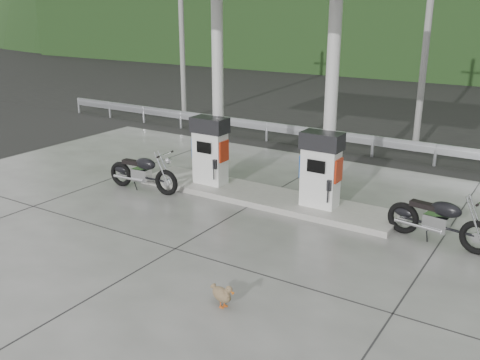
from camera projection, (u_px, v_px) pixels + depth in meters
The scene contains 15 objects.
ground at pixel (204, 233), 11.72m from camera, with size 160.00×160.00×0.00m, color black.
forecourt_apron at pixel (204, 232), 11.72m from camera, with size 18.00×14.00×0.02m, color #62625E.
pump_island at pixel (262, 196), 13.70m from camera, with size 7.00×1.40×0.15m, color gray.
gas_pump_left at pixel (210, 151), 14.21m from camera, with size 0.95×0.55×1.80m, color white, non-canonical shape.
gas_pump_right at pixel (321, 170), 12.58m from camera, with size 0.95×0.55×1.80m, color white, non-canonical shape.
canopy_column_left at pixel (218, 89), 14.03m from camera, with size 0.30×0.30×5.00m, color silver.
canopy_column_right at pixel (331, 100), 12.40m from camera, with size 0.30×0.30×5.00m, color silver.
guardrail at pixel (344, 132), 17.91m from camera, with size 26.00×0.16×1.42m, color #AFB1B7, non-canonical shape.
road at pixel (377, 133), 20.94m from camera, with size 60.00×7.00×0.01m, color black.
utility_pole_a at pixel (181, 24), 22.17m from camera, with size 0.22×0.22×8.00m, color gray.
utility_pole_b at pixel (427, 30), 17.07m from camera, with size 0.22×0.22×8.00m, color gray.
tree_band at pixel (475, 33), 34.83m from camera, with size 80.00×6.00×6.00m, color black.
motorcycle_left at pixel (143, 173), 14.22m from camera, with size 2.07×0.65×0.98m, color black, non-canonical shape.
motorcycle_right at pixel (439, 220), 11.04m from camera, with size 2.12×0.67×1.01m, color black, non-canonical shape.
duck at pixel (222, 295), 8.80m from camera, with size 0.54×0.15×0.39m, color brown, non-canonical shape.
Camera 1 is at (6.46, -8.66, 4.76)m, focal length 40.00 mm.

